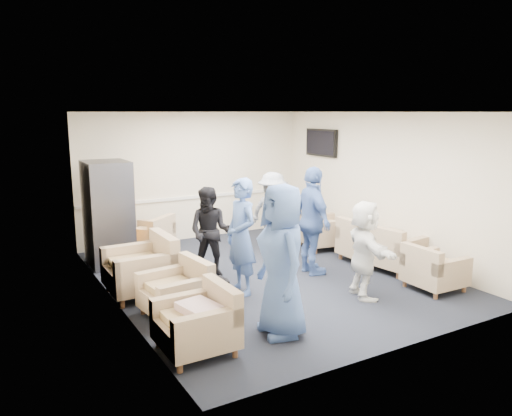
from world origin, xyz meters
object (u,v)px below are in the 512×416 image
armchair_right_midnear (393,251)px  person_back_left (210,232)px  person_back_right (273,212)px  person_front_left (282,261)px  person_mid_left (241,237)px  armchair_right_midfar (365,244)px  person_front_right (364,249)px  armchair_right_far (321,231)px  person_mid_right (312,221)px  armchair_left_far (144,270)px  armchair_right_near (433,271)px  armchair_left_mid (179,293)px  armchair_left_near (200,324)px  vending_machine (109,213)px  armchair_corner (150,238)px

armchair_right_midnear → person_back_left: bearing=57.0°
person_back_right → person_front_left: bearing=129.8°
person_front_left → person_mid_left: size_ratio=1.07×
armchair_right_midfar → person_front_right: size_ratio=0.59×
armchair_right_far → person_mid_right: 1.76m
person_mid_right → armchair_left_far: bearing=88.2°
person_mid_left → person_back_right: person_mid_left is taller
armchair_right_near → person_mid_left: (-2.60, 1.35, 0.58)m
armchair_left_far → person_mid_right: size_ratio=0.52×
armchair_right_midnear → person_front_left: person_front_left is taller
armchair_left_far → person_mid_left: size_ratio=0.54×
person_back_right → person_front_right: person_back_right is taller
armchair_right_midnear → person_mid_left: person_mid_left is taller
armchair_right_midnear → armchair_right_near: bearing=162.1°
armchair_left_mid → person_mid_right: bearing=95.9°
person_back_left → armchair_left_near: bearing=-75.0°
armchair_left_near → person_back_right: 4.31m
armchair_right_midnear → person_front_left: 3.29m
armchair_left_mid → armchair_left_near: bearing=-14.7°
vending_machine → armchair_corner: bearing=15.6°
vending_machine → armchair_right_midfar: bearing=-28.2°
armchair_right_midnear → person_front_right: person_front_right is taller
person_back_left → person_front_right: size_ratio=1.03×
person_front_left → person_back_left: bearing=-174.7°
person_front_left → person_mid_left: bearing=-179.7°
person_front_left → person_back_left: 2.50m
armchair_right_far → person_front_right: size_ratio=0.67×
person_front_left → armchair_left_near: bearing=-84.3°
armchair_right_near → person_mid_left: person_mid_left is taller
armchair_left_near → armchair_right_midfar: 4.36m
person_back_right → vending_machine: bearing=55.8°
vending_machine → person_back_left: 1.97m
armchair_right_near → vending_machine: vending_machine is taller
person_mid_right → person_front_right: 1.27m
armchair_right_far → person_back_right: size_ratio=0.63×
armchair_left_mid → person_front_left: (0.89, -1.16, 0.62)m
armchair_right_midnear → person_back_left: size_ratio=0.64×
armchair_right_midnear → vending_machine: bearing=48.0°
armchair_left_near → armchair_left_mid: bearing=171.0°
armchair_left_far → person_front_left: (1.04, -2.19, 0.56)m
armchair_left_mid → armchair_right_near: bearing=68.6°
armchair_corner → armchair_right_midnear: bearing=98.2°
armchair_corner → person_mid_right: person_mid_right is taller
vending_machine → person_mid_right: (2.82, -2.25, -0.02)m
armchair_left_near → armchair_right_far: 4.83m
armchair_left_far → armchair_right_far: 3.94m
armchair_left_near → person_mid_left: bearing=137.2°
armchair_right_far → vending_machine: size_ratio=0.53×
armchair_right_near → armchair_right_midnear: (0.18, 1.01, 0.04)m
armchair_corner → armchair_left_far: bearing=30.1°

